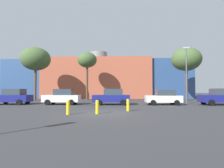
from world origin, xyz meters
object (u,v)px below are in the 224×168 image
at_px(parked_car_0, 13,97).
at_px(parked_car_1, 62,97).
at_px(parked_car_3, 164,97).
at_px(bare_tree_0, 87,61).
at_px(parked_car_2, 112,97).
at_px(bollard_yellow_2, 97,107).
at_px(bare_tree_1, 36,59).
at_px(bollard_yellow_0, 128,105).
at_px(bollard_yellow_1, 68,108).
at_px(parked_car_4, 220,97).
at_px(bare_tree_2, 186,59).
at_px(street_lamp, 186,71).

bearing_deg(parked_car_0, parked_car_1, -180.00).
relative_size(parked_car_3, bare_tree_0, 0.48).
height_order(parked_car_2, bollard_yellow_2, parked_car_2).
xyz_separation_m(bare_tree_1, bollard_yellow_0, (14.93, -15.46, -6.51)).
xyz_separation_m(parked_car_3, bollard_yellow_2, (-6.79, -8.35, -0.38)).
distance_m(parked_car_1, bollard_yellow_1, 9.38).
bearing_deg(bollard_yellow_2, parked_car_2, 85.01).
bearing_deg(bollard_yellow_2, bare_tree_0, 102.14).
bearing_deg(parked_car_4, parked_car_3, 0.00).
distance_m(bare_tree_0, bare_tree_2, 16.90).
height_order(bollard_yellow_0, street_lamp, street_lamp).
distance_m(parked_car_3, parked_car_4, 6.49).
relative_size(bare_tree_0, bollard_yellow_0, 8.57).
height_order(bare_tree_0, bollard_yellow_2, bare_tree_0).
bearing_deg(street_lamp, bare_tree_0, 150.53).
relative_size(bollard_yellow_2, street_lamp, 0.13).
distance_m(bare_tree_0, bare_tree_1, 8.70).
bearing_deg(bollard_yellow_2, parked_car_1, 121.71).
bearing_deg(parked_car_0, bollard_yellow_1, 136.16).
bearing_deg(parked_car_2, parked_car_4, -180.00).
bearing_deg(parked_car_2, bollard_yellow_0, 103.64).
height_order(parked_car_1, bollard_yellow_0, parked_car_1).
bearing_deg(bollard_yellow_1, parked_car_1, 109.70).
height_order(parked_car_1, bollard_yellow_2, parked_car_1).
height_order(parked_car_4, bare_tree_0, bare_tree_0).
bearing_deg(bollard_yellow_0, bare_tree_1, 133.99).
height_order(parked_car_0, bare_tree_1, bare_tree_1).
distance_m(parked_car_2, bare_tree_1, 17.17).
xyz_separation_m(parked_car_3, bare_tree_1, (-19.40, 8.94, 6.13)).
distance_m(parked_car_0, bollard_yellow_2, 13.96).
relative_size(parked_car_1, parked_car_3, 1.04).
distance_m(parked_car_0, bollard_yellow_1, 12.74).
distance_m(parked_car_1, parked_car_4, 18.43).
distance_m(parked_car_3, bollard_yellow_0, 7.92).
height_order(bare_tree_1, bollard_yellow_0, bare_tree_1).
bearing_deg(parked_car_0, parked_car_2, -180.00).
distance_m(parked_car_4, bare_tree_2, 10.90).
bearing_deg(bollard_yellow_0, bare_tree_0, 110.55).
bearing_deg(parked_car_1, parked_car_2, -180.00).
xyz_separation_m(parked_car_1, bollard_yellow_0, (7.47, -6.53, -0.42)).
xyz_separation_m(parked_car_3, bollard_yellow_1, (-8.79, -8.82, -0.39)).
bearing_deg(bare_tree_0, parked_car_4, -31.03).
relative_size(bollard_yellow_1, bollard_yellow_2, 0.99).
xyz_separation_m(bare_tree_2, street_lamp, (-2.52, -6.85, -2.67)).
bearing_deg(parked_car_3, bollard_yellow_1, 45.10).
bearing_deg(parked_car_3, parked_car_4, -180.00).
bearing_deg(parked_car_0, bollard_yellow_0, 154.20).
distance_m(parked_car_3, bare_tree_2, 12.48).
bearing_deg(parked_car_1, street_lamp, -171.49).
relative_size(parked_car_1, street_lamp, 0.58).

